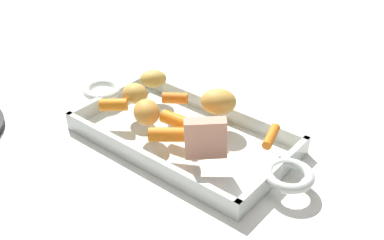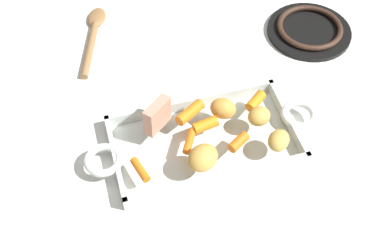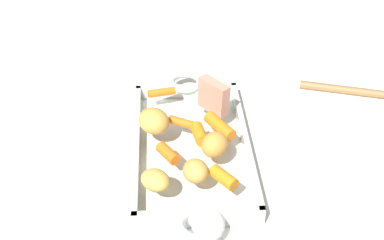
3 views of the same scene
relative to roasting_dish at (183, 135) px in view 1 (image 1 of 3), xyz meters
The scene contains 13 objects.
ground_plane 0.01m from the roasting_dish, ahead, with size 2.06×2.06×0.00m, color white.
roasting_dish is the anchor object (origin of this frame).
roast_slice_thick 0.11m from the roasting_dish, 29.21° to the right, with size 0.02×0.06×0.06m, color tan.
baby_carrot_northwest 0.06m from the roasting_dish, 73.34° to the right, with size 0.02×0.02×0.07m, color orange.
baby_carrot_long 0.04m from the roasting_dish, 111.10° to the right, with size 0.02×0.02×0.05m, color orange.
baby_carrot_short 0.15m from the roasting_dish, 19.75° to the left, with size 0.02×0.02×0.05m, color orange.
baby_carrot_southeast 0.05m from the roasting_dish, 21.49° to the left, with size 0.02×0.02×0.05m, color orange.
baby_carrot_northeast 0.08m from the roasting_dish, 141.95° to the left, with size 0.02×0.02×0.04m, color orange.
baby_carrot_center_left 0.13m from the roasting_dish, 160.14° to the right, with size 0.02×0.02×0.05m, color orange.
potato_golden_small 0.08m from the roasting_dish, 143.28° to the right, with size 0.05×0.04×0.04m, color gold.
potato_halved 0.08m from the roasting_dish, 69.73° to the left, with size 0.06×0.05×0.04m, color gold.
potato_golden_large 0.15m from the roasting_dish, 153.37° to the left, with size 0.05×0.04×0.03m, color gold.
potato_whole 0.12m from the roasting_dish, behind, with size 0.05×0.04×0.04m, color gold.
Camera 1 is at (0.44, -0.51, 0.47)m, focal length 44.77 mm.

